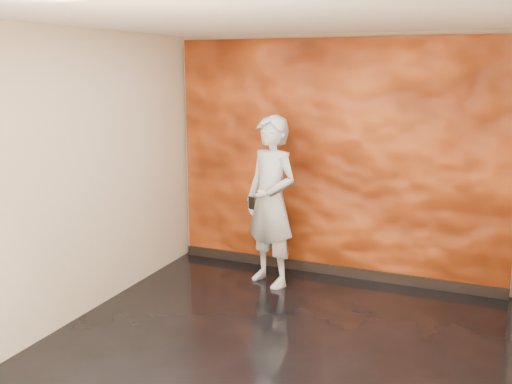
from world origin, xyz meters
The scene contains 5 objects.
room centered at (0.00, 0.00, 1.40)m, with size 4.02×4.02×2.81m.
feature_wall centered at (0.00, 1.96, 1.38)m, with size 3.90×0.06×2.75m, color #D9581B.
baseboard centered at (0.00, 1.92, 0.06)m, with size 3.90×0.04×0.12m, color black.
man centered at (-0.58, 1.38, 0.96)m, with size 0.70×0.46×1.92m, color #A3A9B2.
phone centered at (-0.71, 1.12, 0.99)m, with size 0.07×0.01×0.14m, color black.
Camera 1 is at (1.68, -4.38, 2.43)m, focal length 40.00 mm.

